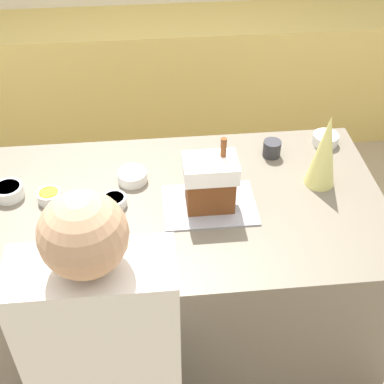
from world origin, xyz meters
TOP-DOWN VIEW (x-y plane):
  - ground_plane at (0.00, 0.00)m, footprint 12.00×12.00m
  - back_cabinet_block at (0.00, 1.90)m, footprint 6.00×0.60m
  - kitchen_island at (0.00, 0.00)m, footprint 1.79×0.98m
  - baking_tray at (0.14, -0.03)m, footprint 0.39×0.28m
  - gingerbread_house at (0.14, -0.03)m, footprint 0.22×0.16m
  - decorative_tree at (0.64, 0.08)m, footprint 0.13×0.13m
  - candy_bowl_near_tray_right at (-0.18, 0.17)m, footprint 0.13×0.13m
  - candy_bowl_beside_tree at (-0.70, 0.12)m, footprint 0.13×0.13m
  - candy_bowl_near_tray_left at (-0.25, 0.02)m, footprint 0.10×0.10m
  - candy_bowl_front_corner at (-0.53, 0.07)m, footprint 0.10×0.10m
  - candy_bowl_center_rear at (0.75, 0.37)m, footprint 0.12×0.12m
  - mug at (0.48, 0.30)m, footprint 0.08×0.08m

SIDE VIEW (x-z plane):
  - ground_plane at x=0.00m, z-range 0.00..0.00m
  - kitchen_island at x=0.00m, z-range 0.00..0.91m
  - back_cabinet_block at x=0.00m, z-range 0.00..0.92m
  - baking_tray at x=0.14m, z-range 0.91..0.91m
  - candy_bowl_near_tray_left at x=-0.25m, z-range 0.91..0.95m
  - candy_bowl_front_corner at x=-0.53m, z-range 0.91..0.96m
  - candy_bowl_near_tray_right at x=-0.18m, z-range 0.91..0.96m
  - candy_bowl_center_rear at x=0.75m, z-range 0.91..0.96m
  - candy_bowl_beside_tree at x=-0.70m, z-range 0.91..0.96m
  - mug at x=0.48m, z-range 0.91..0.98m
  - gingerbread_house at x=0.14m, z-range 0.88..1.19m
  - decorative_tree at x=0.64m, z-range 0.91..1.25m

